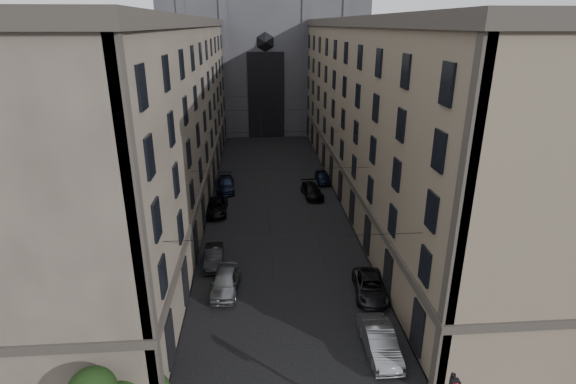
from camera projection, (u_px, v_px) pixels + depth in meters
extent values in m
cube|color=#383533|center=(181.00, 197.00, 50.19)|extent=(7.00, 80.00, 0.15)
cube|color=#383533|center=(365.00, 192.00, 51.66)|extent=(7.00, 80.00, 0.15)
cube|color=#4D443B|center=(144.00, 118.00, 46.85)|extent=(13.00, 60.00, 18.00)
cube|color=#38332D|center=(133.00, 22.00, 43.54)|extent=(13.60, 60.60, 0.90)
cube|color=#38332D|center=(149.00, 162.00, 48.53)|extent=(13.40, 60.30, 0.50)
cube|color=brown|center=(397.00, 114.00, 48.73)|extent=(13.00, 60.00, 18.00)
cube|color=#38332D|center=(405.00, 22.00, 45.43)|extent=(13.60, 60.60, 0.90)
cube|color=#38332D|center=(394.00, 157.00, 50.42)|extent=(13.40, 60.30, 0.50)
cube|color=#2D2D33|center=(264.00, 43.00, 82.09)|extent=(34.00, 22.00, 30.00)
cube|color=black|center=(266.00, 96.00, 74.59)|extent=(6.00, 0.30, 14.00)
cylinder|color=black|center=(295.00, 237.00, 24.04)|extent=(14.00, 0.03, 0.03)
cylinder|color=black|center=(282.00, 169.00, 35.25)|extent=(14.00, 0.03, 0.03)
cylinder|color=black|center=(274.00, 132.00, 47.38)|extent=(14.00, 0.03, 0.03)
cylinder|color=black|center=(270.00, 110.00, 59.52)|extent=(14.00, 0.03, 0.03)
cylinder|color=black|center=(267.00, 96.00, 70.72)|extent=(14.00, 0.03, 0.03)
cylinder|color=black|center=(262.00, 134.00, 48.37)|extent=(0.03, 60.00, 0.03)
cylinder|color=black|center=(286.00, 133.00, 48.55)|extent=(0.03, 60.00, 0.03)
imported|color=slate|center=(225.00, 281.00, 32.35)|extent=(2.23, 4.81, 1.60)
imported|color=black|center=(214.00, 257.00, 36.04)|extent=(1.58, 4.17, 1.36)
imported|color=black|center=(216.00, 207.00, 45.80)|extent=(2.31, 4.93, 1.36)
imported|color=black|center=(225.00, 184.00, 52.16)|extent=(2.39, 5.23, 1.48)
imported|color=slate|center=(380.00, 341.00, 26.25)|extent=(1.70, 4.78, 1.57)
imported|color=black|center=(370.00, 286.00, 31.99)|extent=(2.67, 4.95, 1.32)
imported|color=black|center=(312.00, 191.00, 50.26)|extent=(2.42, 4.89, 1.36)
imported|color=black|center=(323.00, 177.00, 54.74)|extent=(1.71, 4.12, 1.40)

